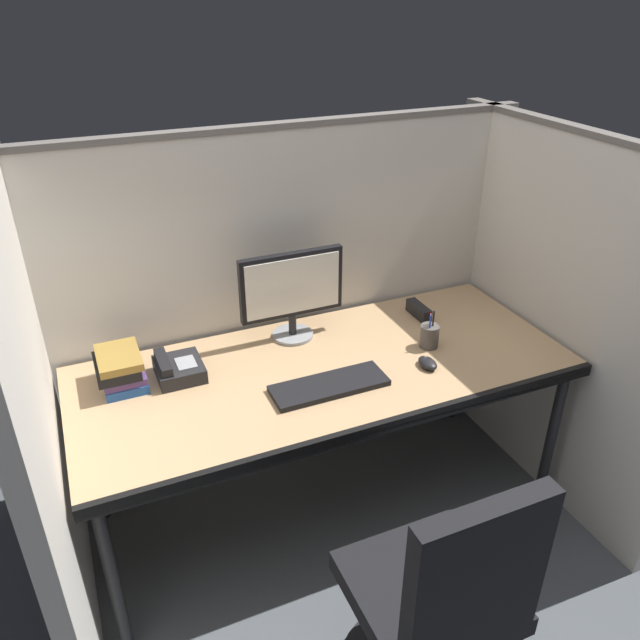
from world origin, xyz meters
name	(u,v)px	position (x,y,z in m)	size (l,w,h in m)	color
ground_plane	(354,558)	(0.00, 0.00, 0.00)	(8.00, 8.00, 0.00)	#4C5156
cubicle_partition_rear	(284,306)	(0.00, 0.74, 0.79)	(2.21, 0.06, 1.57)	beige
cubicle_partition_left	(47,439)	(-0.99, 0.20, 0.79)	(0.06, 1.41, 1.57)	beige
cubicle_partition_right	(550,318)	(0.99, 0.20, 0.79)	(0.06, 1.41, 1.57)	beige
desk	(326,379)	(0.00, 0.29, 0.69)	(1.90, 0.80, 0.74)	tan
office_chair	(434,626)	(-0.04, -0.59, 0.36)	(0.52, 0.52, 0.97)	black
monitor_center	(292,290)	(-0.03, 0.57, 0.96)	(0.43, 0.17, 0.37)	gray
keyboard_main	(329,386)	(-0.04, 0.16, 0.75)	(0.43, 0.15, 0.02)	black
computer_mouse	(428,363)	(0.36, 0.14, 0.76)	(0.06, 0.10, 0.04)	black
desk_phone	(178,369)	(-0.53, 0.46, 0.77)	(0.17, 0.19, 0.09)	black
book_stack	(120,369)	(-0.73, 0.49, 0.80)	(0.17, 0.21, 0.13)	#1E478C
pen_cup	(429,336)	(0.45, 0.27, 0.79)	(0.08, 0.08, 0.16)	#4C4742
red_stapler	(419,311)	(0.54, 0.51, 0.77)	(0.04, 0.15, 0.06)	black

